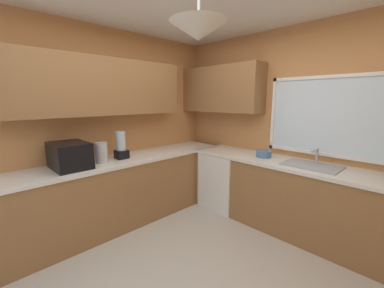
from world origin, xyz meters
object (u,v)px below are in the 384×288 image
object	(u,v)px
bowl	(264,154)
kettle	(101,152)
dishwasher	(225,180)
microwave	(70,155)
sink_assembly	(312,165)
blender_appliance	(121,146)

from	to	relation	value
bowl	kettle	bearing A→B (deg)	-126.82
dishwasher	microwave	xyz separation A→B (m)	(-0.66, -1.99, 0.61)
dishwasher	kettle	xyz separation A→B (m)	(-0.64, -1.64, 0.59)
microwave	dishwasher	bearing A→B (deg)	71.69
dishwasher	sink_assembly	size ratio (longest dim) A/B	1.38
blender_appliance	microwave	bearing A→B (deg)	-90.00
kettle	bowl	bearing A→B (deg)	53.18
sink_assembly	bowl	xyz separation A→B (m)	(-0.61, -0.01, 0.03)
kettle	blender_appliance	distance (m)	0.28
microwave	blender_appliance	xyz separation A→B (m)	(0.00, 0.63, 0.02)
kettle	sink_assembly	size ratio (longest dim) A/B	0.42
microwave	kettle	size ratio (longest dim) A/B	1.90
bowl	microwave	bearing A→B (deg)	-122.10
sink_assembly	bowl	size ratio (longest dim) A/B	3.07
sink_assembly	blender_appliance	size ratio (longest dim) A/B	1.69
dishwasher	sink_assembly	distance (m)	1.31
microwave	bowl	xyz separation A→B (m)	(1.27, 2.02, -0.10)
sink_assembly	blender_appliance	world-z (taller)	blender_appliance
dishwasher	kettle	bearing A→B (deg)	-111.32
kettle	blender_appliance	size ratio (longest dim) A/B	0.70
bowl	blender_appliance	xyz separation A→B (m)	(-1.27, -1.39, 0.12)
microwave	kettle	distance (m)	0.36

